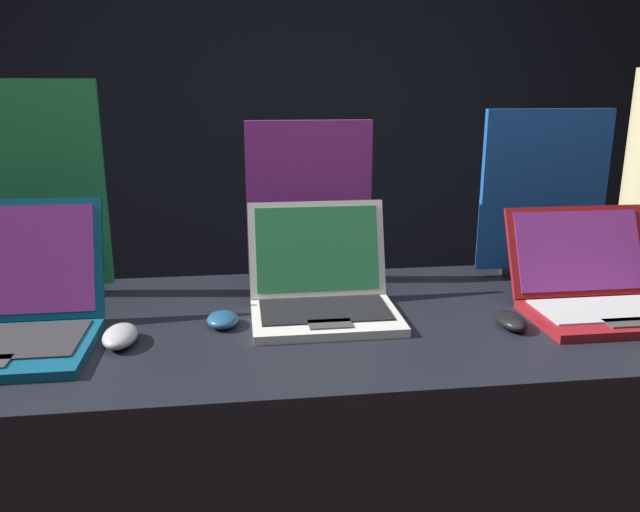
{
  "coord_description": "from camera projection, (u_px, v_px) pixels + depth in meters",
  "views": [
    {
      "loc": [
        -0.18,
        -0.97,
        1.47
      ],
      "look_at": [
        0.0,
        0.37,
        1.1
      ],
      "focal_mm": 35.0,
      "sensor_mm": 36.0,
      "label": 1
    }
  ],
  "objects": [
    {
      "name": "wall_back",
      "position": [
        271.0,
        99.0,
        3.15
      ],
      "size": [
        8.0,
        0.05,
        2.8
      ],
      "color": "black",
      "rests_on": "ground_plane"
    },
    {
      "name": "display_counter",
      "position": [
        320.0,
        495.0,
        1.57
      ],
      "size": [
        1.78,
        0.75,
        0.95
      ],
      "color": "black",
      "rests_on": "ground_plane"
    },
    {
      "name": "laptop_front",
      "position": [
        6.0,
        313.0,
        1.3
      ],
      "size": [
        0.36,
        0.36,
        0.28
      ],
      "color": "#0F5170",
      "rests_on": "display_counter"
    },
    {
      "name": "mouse_front",
      "position": [
        120.0,
        336.0,
        1.3
      ],
      "size": [
        0.07,
        0.12,
        0.04
      ],
      "color": "#B2B2B7",
      "rests_on": "display_counter"
    },
    {
      "name": "promo_stand_front",
      "position": [
        40.0,
        195.0,
        1.55
      ],
      "size": [
        0.32,
        0.07,
        0.54
      ],
      "color": "black",
      "rests_on": "display_counter"
    },
    {
      "name": "laptop_middle",
      "position": [
        322.0,
        289.0,
        1.47
      ],
      "size": [
        0.33,
        0.31,
        0.25
      ],
      "color": "silver",
      "rests_on": "display_counter"
    },
    {
      "name": "mouse_middle",
      "position": [
        223.0,
        320.0,
        1.39
      ],
      "size": [
        0.07,
        0.09,
        0.03
      ],
      "color": "navy",
      "rests_on": "display_counter"
    },
    {
      "name": "promo_stand_middle",
      "position": [
        309.0,
        206.0,
        1.68
      ],
      "size": [
        0.33,
        0.07,
        0.43
      ],
      "color": "black",
      "rests_on": "display_counter"
    },
    {
      "name": "laptop_back",
      "position": [
        597.0,
        289.0,
        1.48
      ],
      "size": [
        0.36,
        0.33,
        0.23
      ],
      "color": "maroon",
      "rests_on": "display_counter"
    },
    {
      "name": "mouse_back",
      "position": [
        511.0,
        321.0,
        1.39
      ],
      "size": [
        0.06,
        0.11,
        0.03
      ],
      "color": "black",
      "rests_on": "display_counter"
    },
    {
      "name": "promo_stand_back",
      "position": [
        543.0,
        198.0,
        1.72
      ],
      "size": [
        0.36,
        0.07,
        0.46
      ],
      "color": "black",
      "rests_on": "display_counter"
    }
  ]
}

